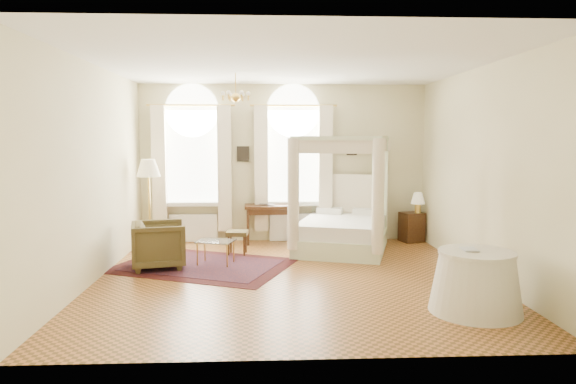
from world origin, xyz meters
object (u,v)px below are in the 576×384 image
object	(u,v)px
stool	(237,235)
floor_lamp	(148,173)
nightstand	(412,227)
writing_desk	(271,210)
coffee_table	(216,243)
canopy_bed	(342,225)
side_table	(476,282)
armchair	(159,245)

from	to	relation	value
stool	floor_lamp	distance (m)	2.10
nightstand	stool	world-z (taller)	nightstand
writing_desk	coffee_table	world-z (taller)	writing_desk
canopy_bed	side_table	distance (m)	3.77
writing_desk	floor_lamp	bearing A→B (deg)	-165.61
writing_desk	armchair	xyz separation A→B (m)	(-1.91, -1.98, -0.29)
coffee_table	floor_lamp	size ratio (longest dim) A/B	0.40
nightstand	stool	size ratio (longest dim) A/B	1.40
armchair	coffee_table	size ratio (longest dim) A/B	1.22
nightstand	coffee_table	xyz separation A→B (m)	(-3.95, -1.80, 0.07)
armchair	floor_lamp	size ratio (longest dim) A/B	0.49
armchair	floor_lamp	xyz separation A→B (m)	(-0.44, 1.37, 1.12)
nightstand	floor_lamp	bearing A→B (deg)	-173.54
nightstand	stool	bearing A→B (deg)	-164.24
side_table	coffee_table	bearing A→B (deg)	143.30
writing_desk	floor_lamp	distance (m)	2.57
writing_desk	floor_lamp	world-z (taller)	floor_lamp
nightstand	floor_lamp	xyz separation A→B (m)	(-5.33, -0.60, 1.21)
side_table	nightstand	bearing A→B (deg)	83.90
nightstand	armchair	bearing A→B (deg)	-157.98
canopy_bed	armchair	size ratio (longest dim) A/B	2.79
stool	armchair	size ratio (longest dim) A/B	0.51
stool	side_table	size ratio (longest dim) A/B	0.39
stool	coffee_table	size ratio (longest dim) A/B	0.63
canopy_bed	stool	world-z (taller)	canopy_bed
nightstand	floor_lamp	size ratio (longest dim) A/B	0.35
canopy_bed	nightstand	bearing A→B (deg)	26.65
armchair	canopy_bed	bearing A→B (deg)	-83.42
canopy_bed	armchair	bearing A→B (deg)	-160.37
canopy_bed	side_table	world-z (taller)	canopy_bed
nightstand	armchair	world-z (taller)	armchair
coffee_table	armchair	bearing A→B (deg)	-169.46
writing_desk	canopy_bed	bearing A→B (deg)	-30.41
side_table	writing_desk	bearing A→B (deg)	119.70
nightstand	writing_desk	bearing A→B (deg)	180.00
stool	coffee_table	xyz separation A→B (m)	(-0.33, -0.78, 0.01)
writing_desk	armchair	size ratio (longest dim) A/B	1.26
side_table	canopy_bed	bearing A→B (deg)	107.54
armchair	floor_lamp	bearing A→B (deg)	4.87
coffee_table	stool	bearing A→B (deg)	66.90
canopy_bed	nightstand	xyz separation A→B (m)	(1.61, 0.81, -0.19)
nightstand	side_table	world-z (taller)	side_table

